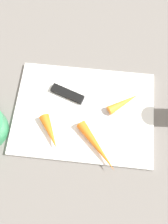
{
  "coord_description": "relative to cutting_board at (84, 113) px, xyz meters",
  "views": [
    {
      "loc": [
        -0.03,
        0.24,
        0.62
      ],
      "look_at": [
        0.0,
        0.0,
        0.01
      ],
      "focal_mm": 40.72,
      "sensor_mm": 36.0,
      "label": 1
    }
  ],
  "objects": [
    {
      "name": "carrot_shortest",
      "position": [
        -0.1,
        -0.03,
        0.02
      ],
      "size": [
        0.09,
        0.07,
        0.02
      ],
      "primitive_type": "cone",
      "rotation": [
        0.0,
        1.57,
        3.77
      ],
      "color": "orange",
      "rests_on": "cutting_board"
    },
    {
      "name": "ground_plane",
      "position": [
        0.0,
        0.0,
        -0.01
      ],
      "size": [
        1.4,
        1.4,
        0.0
      ],
      "primitive_type": "plane",
      "color": "slate"
    },
    {
      "name": "carrot_longest",
      "position": [
        -0.04,
        0.09,
        0.02
      ],
      "size": [
        0.11,
        0.12,
        0.03
      ],
      "primitive_type": "cone",
      "rotation": [
        0.0,
        1.57,
        2.28
      ],
      "color": "orange",
      "rests_on": "cutting_board"
    },
    {
      "name": "carrot_medium",
      "position": [
        0.08,
        0.07,
        0.02
      ],
      "size": [
        0.07,
        0.09,
        0.03
      ],
      "primitive_type": "cone",
      "rotation": [
        0.0,
        1.57,
        2.07
      ],
      "color": "orange",
      "rests_on": "cutting_board"
    },
    {
      "name": "knife",
      "position": [
        0.04,
        -0.04,
        0.01
      ],
      "size": [
        0.2,
        0.09,
        0.01
      ],
      "rotation": [
        0.0,
        0.0,
        2.8
      ],
      "color": "#B7B7BC",
      "rests_on": "cutting_board"
    },
    {
      "name": "cutting_board",
      "position": [
        0.0,
        0.0,
        0.0
      ],
      "size": [
        0.36,
        0.26,
        0.01
      ],
      "primitive_type": "cube",
      "color": "white",
      "rests_on": "ground_plane"
    }
  ]
}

